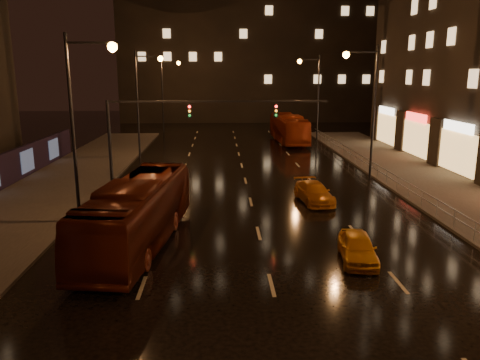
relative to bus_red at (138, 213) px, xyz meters
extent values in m
plane|color=black|center=(5.85, 11.32, -1.59)|extent=(140.00, 140.00, 0.00)
cube|color=#38332D|center=(-7.65, 6.32, -1.51)|extent=(7.00, 70.00, 0.15)
cube|color=#38332D|center=(19.35, 6.32, -1.51)|extent=(7.00, 70.00, 0.15)
cube|color=black|center=(9.85, 63.32, 16.41)|extent=(44.00, 16.00, 36.00)
cylinder|color=black|center=(-3.75, 11.32, 1.51)|extent=(0.22, 0.22, 6.20)
cube|color=black|center=(3.85, 11.32, 4.51)|extent=(15.20, 0.14, 0.14)
cube|color=black|center=(1.85, 11.32, 3.86)|extent=(0.32, 0.18, 0.95)
cube|color=black|center=(7.85, 11.32, 3.86)|extent=(0.32, 0.18, 0.95)
sphere|color=#FF1E19|center=(1.85, 11.20, 4.16)|extent=(0.18, 0.18, 0.18)
cylinder|color=#99999E|center=(16.05, 35.32, -0.94)|extent=(0.04, 0.04, 1.00)
cube|color=#99999E|center=(16.05, 9.32, -0.49)|extent=(0.05, 56.00, 0.05)
cube|color=#99999E|center=(16.05, 9.32, -0.89)|extent=(0.05, 56.00, 0.05)
imported|color=#4F170B|center=(0.00, 0.00, 0.00)|extent=(4.15, 11.66, 3.18)
imported|color=#9C2F0F|center=(12.06, 33.27, 0.03)|extent=(3.20, 11.73, 3.24)
imported|color=orange|center=(9.85, -2.46, -0.97)|extent=(1.94, 3.79, 1.24)
imported|color=#C46A12|center=(9.85, 7.09, -0.97)|extent=(2.26, 4.48, 1.25)
camera|label=1|loc=(3.87, -21.35, 6.45)|focal=35.00mm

